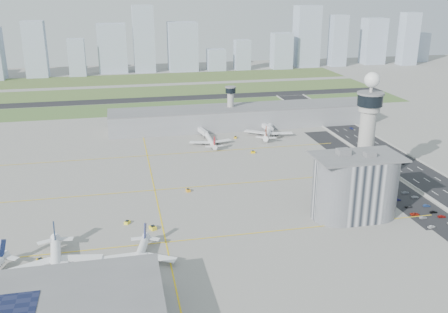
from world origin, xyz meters
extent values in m
plane|color=#99978F|center=(0.00, 0.00, 0.00)|extent=(1000.00, 1000.00, 0.00)
cube|color=#42612E|center=(-20.00, 225.00, 0.04)|extent=(480.00, 50.00, 0.08)
cube|color=#506630|center=(-20.00, 300.00, 0.04)|extent=(480.00, 60.00, 0.08)
cube|color=#485C2B|center=(-20.00, 380.00, 0.04)|extent=(480.00, 70.00, 0.08)
cube|color=black|center=(-20.00, 262.00, 0.06)|extent=(480.00, 22.00, 0.10)
cube|color=black|center=(115.00, 0.00, 0.05)|extent=(28.00, 500.00, 0.10)
cube|color=#9E9E99|center=(101.00, 0.00, 0.60)|extent=(0.60, 500.00, 1.20)
cube|color=black|center=(90.00, -10.00, 0.04)|extent=(18.00, 260.00, 0.08)
cube|color=black|center=(88.00, -22.00, 0.05)|extent=(20.00, 44.00, 0.10)
cube|color=yellow|center=(-40.00, -30.00, 0.01)|extent=(260.00, 0.60, 0.01)
cube|color=yellow|center=(-40.00, 30.00, 0.01)|extent=(260.00, 0.60, 0.01)
cube|color=yellow|center=(-40.00, 90.00, 0.01)|extent=(260.00, 0.60, 0.01)
cube|color=yellow|center=(-40.00, 30.00, 0.01)|extent=(0.60, 260.00, 0.01)
cylinder|color=#ADAAA5|center=(72.00, 8.00, 24.00)|extent=(8.40, 8.40, 48.00)
cylinder|color=#ADAAA5|center=(72.00, 8.00, 46.00)|extent=(11.00, 11.00, 4.00)
cylinder|color=black|center=(72.00, 8.00, 50.00)|extent=(13.00, 13.00, 6.00)
cylinder|color=slate|center=(72.00, 8.00, 53.50)|extent=(14.00, 14.00, 1.00)
cylinder|color=#ADAAA5|center=(72.00, 8.00, 56.00)|extent=(1.60, 1.60, 5.00)
sphere|color=white|center=(72.00, 8.00, 60.50)|extent=(8.00, 8.00, 8.00)
cylinder|color=#ADAAA5|center=(30.00, 150.00, 14.00)|extent=(5.00, 5.00, 28.00)
cylinder|color=black|center=(30.00, 150.00, 29.00)|extent=(8.00, 8.00, 4.00)
cylinder|color=slate|center=(30.00, 150.00, 31.50)|extent=(8.60, 8.60, 0.80)
cube|color=#B2B2B7|center=(52.00, -22.00, 15.00)|extent=(18.00, 24.00, 30.00)
cylinder|color=#B2B2B7|center=(43.00, -22.00, 15.00)|extent=(24.00, 24.00, 30.00)
cylinder|color=#B2B2B7|center=(61.00, -22.00, 15.00)|extent=(24.00, 24.00, 30.00)
cube|color=slate|center=(52.00, -22.00, 30.40)|extent=(42.00, 24.00, 0.80)
cube|color=slate|center=(46.00, -19.00, 32.00)|extent=(6.00, 5.00, 3.00)
cube|color=slate|center=(57.00, -24.00, 31.70)|extent=(5.00, 4.00, 2.40)
cube|color=gray|center=(40.00, 148.00, 7.50)|extent=(210.00, 32.00, 15.00)
cube|color=slate|center=(40.00, 148.00, 15.40)|extent=(210.00, 32.00, 0.80)
cube|color=slate|center=(-88.00, -82.00, 12.40)|extent=(84.00, 42.00, 0.80)
imported|color=white|center=(81.81, -42.14, 0.64)|extent=(3.90, 1.88, 1.29)
imported|color=slate|center=(83.56, -32.67, 0.62)|extent=(3.82, 1.45, 1.24)
imported|color=#B02313|center=(81.82, -28.40, 0.63)|extent=(4.64, 2.39, 1.25)
imported|color=#2A2B2E|center=(83.79, -19.88, 0.57)|extent=(3.96, 1.69, 1.14)
imported|color=navy|center=(82.79, -10.82, 0.61)|extent=(3.60, 1.46, 1.23)
imported|color=silver|center=(82.59, -2.64, 0.61)|extent=(3.84, 1.89, 1.21)
imported|color=maroon|center=(93.21, -33.39, 0.60)|extent=(4.22, 1.94, 1.19)
imported|color=black|center=(92.23, -28.16, 0.64)|extent=(3.83, 1.66, 1.28)
imported|color=navy|center=(93.29, -20.76, 0.61)|extent=(3.81, 1.68, 1.22)
imported|color=silver|center=(93.58, -9.72, 0.57)|extent=(4.24, 2.16, 1.15)
imported|color=#8D909D|center=(91.92, -3.40, 0.64)|extent=(4.52, 2.11, 1.28)
imported|color=black|center=(116.11, 39.71, 0.55)|extent=(1.72, 3.50, 1.11)
imported|color=navy|center=(120.89, 121.55, 0.59)|extent=(2.17, 4.37, 1.19)
imported|color=#929498|center=(109.16, 180.94, 0.58)|extent=(1.62, 3.49, 1.16)
cube|color=#9EADC1|center=(-150.11, 419.66, 33.44)|extent=(25.49, 20.39, 66.89)
cube|color=#9EADC1|center=(-102.68, 417.90, 22.60)|extent=(20.04, 16.03, 45.20)
cube|color=#9EADC1|center=(-59.44, 436.89, 30.61)|extent=(35.76, 28.61, 61.22)
cube|color=#9EADC1|center=(-19.42, 431.56, 41.69)|extent=(26.33, 21.06, 83.39)
cube|color=#9EADC1|center=(30.27, 432.32, 31.06)|extent=(36.96, 29.57, 62.11)
cube|color=#9EADC1|center=(73.27, 423.68, 13.87)|extent=(23.01, 18.41, 27.75)
cube|color=#9EADC1|center=(108.28, 423.34, 19.48)|extent=(20.22, 16.18, 38.97)
cube|color=#9EADC1|center=(162.17, 421.29, 23.44)|extent=(26.14, 20.92, 46.89)
cube|color=#9EADC1|center=(201.27, 433.27, 40.60)|extent=(32.26, 25.81, 81.20)
cube|color=#9EADC1|center=(244.74, 426.38, 34.37)|extent=(21.59, 17.28, 68.75)
cube|color=#9EADC1|center=(302.83, 435.54, 31.70)|extent=(30.25, 24.20, 63.40)
cube|color=#9EADC1|center=(345.49, 415.96, 35.78)|extent=(23.04, 18.43, 71.56)
cube|color=#9EADC1|center=(382.05, 443.29, 20.53)|extent=(22.64, 18.11, 41.06)
camera|label=1|loc=(-55.94, -224.94, 106.33)|focal=40.00mm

